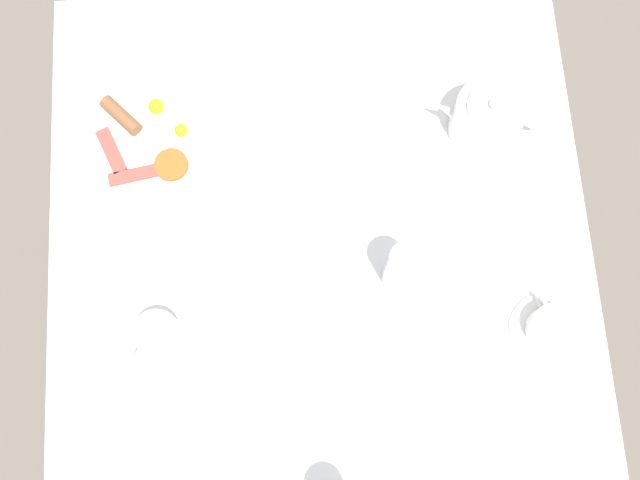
% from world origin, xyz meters
% --- Properties ---
extents(ground_plane, '(8.00, 8.00, 0.00)m').
position_xyz_m(ground_plane, '(0.00, 0.00, 0.00)').
color(ground_plane, '#70665B').
extents(table, '(0.99, 1.07, 0.74)m').
position_xyz_m(table, '(0.00, 0.00, 0.67)').
color(table, white).
rests_on(table, ground_plane).
extents(breakfast_plate, '(0.26, 0.26, 0.04)m').
position_xyz_m(breakfast_plate, '(0.31, -0.22, 0.75)').
color(breakfast_plate, white).
rests_on(breakfast_plate, table).
extents(teapot_near, '(0.21, 0.13, 0.12)m').
position_xyz_m(teapot_near, '(-0.32, -0.20, 0.79)').
color(teapot_near, white).
rests_on(teapot_near, table).
extents(teacup_with_saucer_left, '(0.13, 0.13, 0.06)m').
position_xyz_m(teacup_with_saucer_left, '(-0.39, 0.19, 0.76)').
color(teacup_with_saucer_left, white).
rests_on(teacup_with_saucer_left, table).
extents(teacup_with_saucer_right, '(0.13, 0.13, 0.06)m').
position_xyz_m(teacup_with_saucer_right, '(0.29, 0.15, 0.76)').
color(teacup_with_saucer_right, white).
rests_on(teacup_with_saucer_right, table).
extents(water_glass_short, '(0.07, 0.07, 0.15)m').
position_xyz_m(water_glass_short, '(-0.14, 0.08, 0.81)').
color(water_glass_short, white).
rests_on(water_glass_short, table).
extents(fork_by_plate, '(0.17, 0.06, 0.00)m').
position_xyz_m(fork_by_plate, '(0.07, -0.04, 0.74)').
color(fork_by_plate, silver).
rests_on(fork_by_plate, table).
extents(knife_by_plate, '(0.04, 0.22, 0.00)m').
position_xyz_m(knife_by_plate, '(0.00, -0.35, 0.74)').
color(knife_by_plate, silver).
rests_on(knife_by_plate, table).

